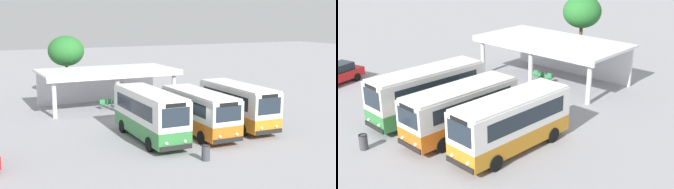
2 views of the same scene
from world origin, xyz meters
TOP-DOWN VIEW (x-y plane):
  - ground_plane at (0.00, 0.00)m, footprint 180.00×180.00m
  - city_bus_nearest_orange at (-2.80, 2.42)m, footprint 2.44×8.12m
  - city_bus_second_in_row at (0.79, 2.12)m, footprint 2.45×7.60m
  - city_bus_middle_cream at (4.39, 2.67)m, footprint 2.48×7.65m
  - terminal_canopy at (-1.70, 14.88)m, footprint 12.00×6.39m
  - waiting_chair_end_by_column at (-2.53, 13.17)m, footprint 0.44×0.44m
  - waiting_chair_second_from_end at (-1.87, 13.17)m, footprint 0.44×0.44m
  - waiting_chair_middle_seat at (-1.21, 13.26)m, footprint 0.44×0.44m
  - roadside_tree_behind_canopy at (-3.63, 21.35)m, footprint 3.62×3.62m
  - litter_bin_apron at (-1.71, -2.98)m, footprint 0.49×0.49m

SIDE VIEW (x-z plane):
  - ground_plane at x=0.00m, z-range 0.00..0.00m
  - litter_bin_apron at x=-1.71m, z-range 0.01..0.91m
  - waiting_chair_end_by_column at x=-2.53m, z-range 0.09..0.95m
  - waiting_chair_second_from_end at x=-1.87m, z-range 0.09..0.95m
  - waiting_chair_middle_seat at x=-1.21m, z-range 0.09..0.95m
  - city_bus_second_in_row at x=0.79m, z-range 0.17..3.18m
  - city_bus_middle_cream at x=4.39m, z-range 0.17..3.34m
  - city_bus_nearest_orange at x=-2.80m, z-range 0.17..3.44m
  - terminal_canopy at x=-1.70m, z-range 0.99..4.39m
  - roadside_tree_behind_canopy at x=-3.63m, z-range 1.52..7.67m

